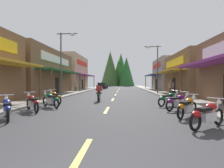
{
  "coord_description": "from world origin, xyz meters",
  "views": [
    {
      "loc": [
        0.93,
        -1.78,
        1.62
      ],
      "look_at": [
        -0.69,
        24.3,
        1.27
      ],
      "focal_mm": 28.84,
      "sensor_mm": 36.0,
      "label": 1
    }
  ],
  "objects_px": {
    "motorcycle_parked_right_0": "(207,114)",
    "motorcycle_parked_right_1": "(187,107)",
    "pedestrian_waiting": "(75,86)",
    "parked_car_curbside": "(102,86)",
    "motorcycle_parked_right_2": "(178,102)",
    "motorcycle_parked_left_2": "(51,99)",
    "rider_cruising_lead": "(99,93)",
    "motorcycle_parked_right_3": "(169,99)",
    "pedestrian_browsing": "(171,87)",
    "motorcycle_parked_left_1": "(32,102)",
    "streetlamp_right": "(155,63)",
    "motorcycle_parked_left_3": "(55,97)",
    "streetlamp_left": "(64,56)",
    "motorcycle_parked_left_0": "(7,108)"
  },
  "relations": [
    {
      "from": "motorcycle_parked_right_2",
      "to": "parked_car_curbside",
      "type": "bearing_deg",
      "value": 68.76
    },
    {
      "from": "streetlamp_right",
      "to": "motorcycle_parked_left_0",
      "type": "distance_m",
      "value": 18.99
    },
    {
      "from": "motorcycle_parked_right_0",
      "to": "motorcycle_parked_left_3",
      "type": "height_order",
      "value": "same"
    },
    {
      "from": "motorcycle_parked_right_2",
      "to": "pedestrian_waiting",
      "type": "relative_size",
      "value": 1.12
    },
    {
      "from": "pedestrian_browsing",
      "to": "motorcycle_parked_right_1",
      "type": "bearing_deg",
      "value": -1.26
    },
    {
      "from": "motorcycle_parked_right_3",
      "to": "streetlamp_right",
      "type": "bearing_deg",
      "value": 48.72
    },
    {
      "from": "motorcycle_parked_right_2",
      "to": "motorcycle_parked_left_2",
      "type": "bearing_deg",
      "value": 138.59
    },
    {
      "from": "motorcycle_parked_right_0",
      "to": "pedestrian_waiting",
      "type": "distance_m",
      "value": 24.23
    },
    {
      "from": "motorcycle_parked_right_1",
      "to": "parked_car_curbside",
      "type": "distance_m",
      "value": 32.77
    },
    {
      "from": "motorcycle_parked_left_3",
      "to": "rider_cruising_lead",
      "type": "bearing_deg",
      "value": -100.33
    },
    {
      "from": "rider_cruising_lead",
      "to": "pedestrian_waiting",
      "type": "distance_m",
      "value": 14.56
    },
    {
      "from": "motorcycle_parked_right_2",
      "to": "motorcycle_parked_right_3",
      "type": "distance_m",
      "value": 1.76
    },
    {
      "from": "streetlamp_right",
      "to": "parked_car_curbside",
      "type": "bearing_deg",
      "value": 118.14
    },
    {
      "from": "motorcycle_parked_left_3",
      "to": "pedestrian_browsing",
      "type": "bearing_deg",
      "value": -97.73
    },
    {
      "from": "pedestrian_waiting",
      "to": "pedestrian_browsing",
      "type": "bearing_deg",
      "value": 102.71
    },
    {
      "from": "motorcycle_parked_right_3",
      "to": "rider_cruising_lead",
      "type": "xyz_separation_m",
      "value": [
        -5.06,
        2.69,
        0.17
      ]
    },
    {
      "from": "motorcycle_parked_right_2",
      "to": "motorcycle_parked_left_1",
      "type": "relative_size",
      "value": 1.09
    },
    {
      "from": "motorcycle_parked_left_1",
      "to": "motorcycle_parked_right_1",
      "type": "bearing_deg",
      "value": -140.72
    },
    {
      "from": "streetlamp_right",
      "to": "motorcycle_parked_right_2",
      "type": "bearing_deg",
      "value": -94.43
    },
    {
      "from": "streetlamp_left",
      "to": "parked_car_curbside",
      "type": "height_order",
      "value": "streetlamp_left"
    },
    {
      "from": "pedestrian_browsing",
      "to": "motorcycle_parked_right_2",
      "type": "bearing_deg",
      "value": -2.37
    },
    {
      "from": "motorcycle_parked_right_2",
      "to": "pedestrian_browsing",
      "type": "bearing_deg",
      "value": 41.65
    },
    {
      "from": "motorcycle_parked_right_1",
      "to": "parked_car_curbside",
      "type": "bearing_deg",
      "value": 54.11
    },
    {
      "from": "streetlamp_left",
      "to": "motorcycle_parked_right_0",
      "type": "relative_size",
      "value": 3.72
    },
    {
      "from": "rider_cruising_lead",
      "to": "pedestrian_waiting",
      "type": "relative_size",
      "value": 1.34
    },
    {
      "from": "motorcycle_parked_left_0",
      "to": "motorcycle_parked_left_2",
      "type": "distance_m",
      "value": 3.75
    },
    {
      "from": "motorcycle_parked_right_3",
      "to": "motorcycle_parked_left_2",
      "type": "height_order",
      "value": "same"
    },
    {
      "from": "motorcycle_parked_right_2",
      "to": "pedestrian_waiting",
      "type": "distance_m",
      "value": 20.85
    },
    {
      "from": "motorcycle_parked_left_0",
      "to": "motorcycle_parked_left_3",
      "type": "xyz_separation_m",
      "value": [
        -0.04,
        5.53,
        0.0
      ]
    },
    {
      "from": "motorcycle_parked_left_0",
      "to": "motorcycle_parked_right_2",
      "type": "bearing_deg",
      "value": -105.65
    },
    {
      "from": "motorcycle_parked_left_2",
      "to": "motorcycle_parked_left_3",
      "type": "height_order",
      "value": "same"
    },
    {
      "from": "motorcycle_parked_left_1",
      "to": "rider_cruising_lead",
      "type": "relative_size",
      "value": 0.77
    },
    {
      "from": "motorcycle_parked_right_0",
      "to": "motorcycle_parked_left_2",
      "type": "xyz_separation_m",
      "value": [
        -7.5,
        4.67,
        0.0
      ]
    },
    {
      "from": "motorcycle_parked_left_2",
      "to": "rider_cruising_lead",
      "type": "distance_m",
      "value": 4.52
    },
    {
      "from": "streetlamp_right",
      "to": "motorcycle_parked_left_1",
      "type": "bearing_deg",
      "value": -122.69
    },
    {
      "from": "motorcycle_parked_right_1",
      "to": "parked_car_curbside",
      "type": "xyz_separation_m",
      "value": [
        -7.63,
        31.87,
        0.2
      ]
    },
    {
      "from": "motorcycle_parked_right_0",
      "to": "motorcycle_parked_right_2",
      "type": "xyz_separation_m",
      "value": [
        0.19,
        3.93,
        0.0
      ]
    },
    {
      "from": "streetlamp_left",
      "to": "rider_cruising_lead",
      "type": "height_order",
      "value": "streetlamp_left"
    },
    {
      "from": "motorcycle_parked_right_3",
      "to": "pedestrian_browsing",
      "type": "height_order",
      "value": "pedestrian_browsing"
    },
    {
      "from": "streetlamp_right",
      "to": "rider_cruising_lead",
      "type": "xyz_separation_m",
      "value": [
        -6.15,
        -8.84,
        -3.42
      ]
    },
    {
      "from": "motorcycle_parked_left_2",
      "to": "pedestrian_browsing",
      "type": "distance_m",
      "value": 13.39
    },
    {
      "from": "motorcycle_parked_left_0",
      "to": "rider_cruising_lead",
      "type": "xyz_separation_m",
      "value": [
        2.94,
        7.45,
        0.17
      ]
    },
    {
      "from": "pedestrian_waiting",
      "to": "motorcycle_parked_right_2",
      "type": "bearing_deg",
      "value": 75.8
    },
    {
      "from": "motorcycle_parked_right_2",
      "to": "motorcycle_parked_right_0",
      "type": "bearing_deg",
      "value": -128.72
    },
    {
      "from": "motorcycle_parked_right_0",
      "to": "motorcycle_parked_right_1",
      "type": "distance_m",
      "value": 1.92
    },
    {
      "from": "streetlamp_right",
      "to": "pedestrian_browsing",
      "type": "height_order",
      "value": "streetlamp_right"
    },
    {
      "from": "motorcycle_parked_right_0",
      "to": "streetlamp_right",
      "type": "bearing_deg",
      "value": 48.74
    },
    {
      "from": "motorcycle_parked_left_2",
      "to": "rider_cruising_lead",
      "type": "xyz_separation_m",
      "value": [
        2.57,
        3.71,
        0.17
      ]
    },
    {
      "from": "motorcycle_parked_left_1",
      "to": "pedestrian_browsing",
      "type": "bearing_deg",
      "value": -86.15
    },
    {
      "from": "pedestrian_waiting",
      "to": "parked_car_curbside",
      "type": "xyz_separation_m",
      "value": [
        2.88,
        11.97,
        -0.23
      ]
    }
  ]
}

